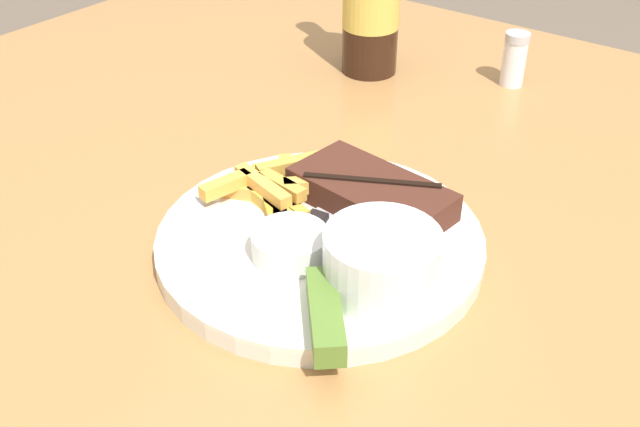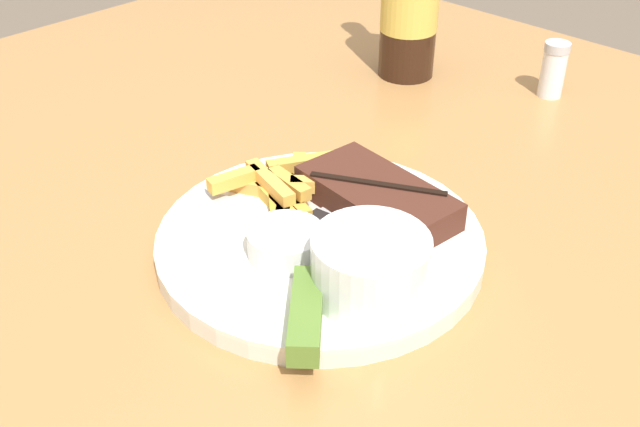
{
  "view_description": "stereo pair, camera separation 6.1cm",
  "coord_description": "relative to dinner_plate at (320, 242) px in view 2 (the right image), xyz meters",
  "views": [
    {
      "loc": [
        0.3,
        -0.4,
        1.14
      ],
      "look_at": [
        0.0,
        0.0,
        0.8
      ],
      "focal_mm": 42.0,
      "sensor_mm": 36.0,
      "label": 1
    },
    {
      "loc": [
        0.35,
        -0.36,
        1.14
      ],
      "look_at": [
        0.0,
        0.0,
        0.8
      ],
      "focal_mm": 42.0,
      "sensor_mm": 36.0,
      "label": 2
    }
  ],
  "objects": [
    {
      "name": "dining_table",
      "position": [
        0.0,
        0.0,
        -0.08
      ],
      "size": [
        1.31,
        1.2,
        0.76
      ],
      "color": "#A87542",
      "rests_on": "ground_plane"
    },
    {
      "name": "dinner_plate",
      "position": [
        0.0,
        0.0,
        0.0
      ],
      "size": [
        0.27,
        0.27,
        0.02
      ],
      "color": "silver",
      "rests_on": "dining_table"
    },
    {
      "name": "steak_portion",
      "position": [
        0.01,
        0.06,
        0.02
      ],
      "size": [
        0.15,
        0.09,
        0.03
      ],
      "color": "#472319",
      "rests_on": "dinner_plate"
    },
    {
      "name": "fries_pile",
      "position": [
        -0.06,
        0.02,
        0.02
      ],
      "size": [
        0.1,
        0.13,
        0.02
      ],
      "color": "gold",
      "rests_on": "dinner_plate"
    },
    {
      "name": "coleslaw_cup",
      "position": [
        0.08,
        -0.03,
        0.04
      ],
      "size": [
        0.09,
        0.09,
        0.05
      ],
      "color": "white",
      "rests_on": "dinner_plate"
    },
    {
      "name": "dipping_sauce_cup",
      "position": [
        -0.0,
        -0.04,
        0.02
      ],
      "size": [
        0.06,
        0.06,
        0.02
      ],
      "color": "silver",
      "rests_on": "dinner_plate"
    },
    {
      "name": "pickle_spear",
      "position": [
        0.07,
        -0.09,
        0.02
      ],
      "size": [
        0.07,
        0.08,
        0.02
      ],
      "color": "#567A2D",
      "rests_on": "dinner_plate"
    },
    {
      "name": "fork_utensil",
      "position": [
        -0.07,
        -0.02,
        0.01
      ],
      "size": [
        0.13,
        0.05,
        0.0
      ],
      "rotation": [
        0.0,
        0.0,
        6.55
      ],
      "color": "#B7B7BC",
      "rests_on": "dinner_plate"
    },
    {
      "name": "knife_utensil",
      "position": [
        -0.01,
        0.03,
        0.01
      ],
      "size": [
        0.04,
        0.17,
        0.01
      ],
      "rotation": [
        0.0,
        0.0,
        1.7
      ],
      "color": "#B7B7BC",
      "rests_on": "dinner_plate"
    },
    {
      "name": "beer_bottle",
      "position": [
        -0.18,
        0.34,
        0.08
      ],
      "size": [
        0.07,
        0.07,
        0.26
      ],
      "color": "black",
      "rests_on": "dining_table"
    },
    {
      "name": "salt_shaker",
      "position": [
        -0.02,
        0.41,
        0.02
      ],
      "size": [
        0.03,
        0.03,
        0.07
      ],
      "color": "white",
      "rests_on": "dining_table"
    }
  ]
}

